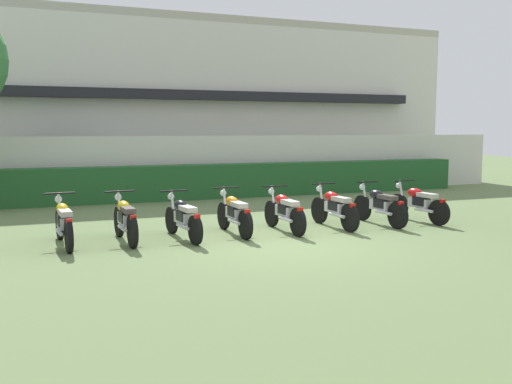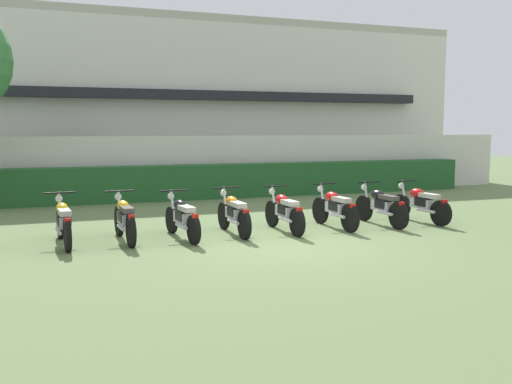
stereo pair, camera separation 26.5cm
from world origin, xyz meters
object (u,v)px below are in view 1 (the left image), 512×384
object	(u,v)px
motorcycle_in_row_2	(183,217)
motorcycle_in_row_4	(284,211)
parked_car	(64,167)
motorcycle_in_row_1	(125,219)
motorcycle_in_row_3	(234,213)
motorcycle_in_row_6	(380,205)
motorcycle_in_row_7	(418,203)
motorcycle_in_row_5	(334,207)
motorcycle_in_row_0	(64,222)

from	to	relation	value
motorcycle_in_row_2	motorcycle_in_row_4	xyz separation A→B (m)	(2.23, 0.03, 0.01)
motorcycle_in_row_2	parked_car	bearing A→B (deg)	5.27
parked_car	motorcycle_in_row_1	size ratio (longest dim) A/B	2.52
motorcycle_in_row_3	motorcycle_in_row_4	world-z (taller)	motorcycle_in_row_3
motorcycle_in_row_2	motorcycle_in_row_4	distance (m)	2.23
motorcycle_in_row_4	motorcycle_in_row_6	world-z (taller)	motorcycle_in_row_6
parked_car	motorcycle_in_row_4	bearing A→B (deg)	-58.66
motorcycle_in_row_1	motorcycle_in_row_7	world-z (taller)	motorcycle_in_row_1
motorcycle_in_row_6	motorcycle_in_row_1	bearing A→B (deg)	84.84
parked_car	motorcycle_in_row_5	size ratio (longest dim) A/B	2.51
motorcycle_in_row_4	motorcycle_in_row_5	world-z (taller)	motorcycle_in_row_5
motorcycle_in_row_1	motorcycle_in_row_2	bearing A→B (deg)	-99.46
motorcycle_in_row_1	motorcycle_in_row_2	xyz separation A→B (m)	(1.12, -0.10, -0.01)
motorcycle_in_row_1	motorcycle_in_row_2	world-z (taller)	motorcycle_in_row_1
motorcycle_in_row_7	motorcycle_in_row_5	bearing A→B (deg)	82.79
motorcycle_in_row_1	motorcycle_in_row_5	size ratio (longest dim) A/B	1.00
parked_car	motorcycle_in_row_2	bearing A→B (deg)	-71.87
motorcycle_in_row_2	motorcycle_in_row_4	bearing A→B (deg)	-96.93
parked_car	motorcycle_in_row_3	bearing A→B (deg)	-64.76
motorcycle_in_row_0	motorcycle_in_row_1	world-z (taller)	motorcycle_in_row_1
parked_car	motorcycle_in_row_1	bearing A→B (deg)	-79.09
motorcycle_in_row_0	motorcycle_in_row_4	size ratio (longest dim) A/B	1.04
motorcycle_in_row_5	motorcycle_in_row_7	world-z (taller)	motorcycle_in_row_5
motorcycle_in_row_0	motorcycle_in_row_4	world-z (taller)	motorcycle_in_row_0
motorcycle_in_row_3	motorcycle_in_row_5	distance (m)	2.35
motorcycle_in_row_1	motorcycle_in_row_3	distance (m)	2.24
parked_car	motorcycle_in_row_5	distance (m)	10.12
motorcycle_in_row_0	motorcycle_in_row_3	distance (m)	3.37
motorcycle_in_row_6	motorcycle_in_row_3	bearing A→B (deg)	84.18
motorcycle_in_row_0	motorcycle_in_row_2	size ratio (longest dim) A/B	1.04
motorcycle_in_row_1	motorcycle_in_row_6	bearing A→B (deg)	-95.09
motorcycle_in_row_5	motorcycle_in_row_4	bearing A→B (deg)	87.45
motorcycle_in_row_3	motorcycle_in_row_4	xyz separation A→B (m)	(1.11, -0.09, -0.00)
motorcycle_in_row_2	motorcycle_in_row_1	bearing A→B (deg)	77.33
motorcycle_in_row_4	motorcycle_in_row_5	size ratio (longest dim) A/B	1.00
motorcycle_in_row_0	motorcycle_in_row_5	distance (m)	5.72
motorcycle_in_row_0	motorcycle_in_row_7	world-z (taller)	motorcycle_in_row_0
motorcycle_in_row_2	motorcycle_in_row_3	world-z (taller)	motorcycle_in_row_3
parked_car	motorcycle_in_row_0	distance (m)	8.46
motorcycle_in_row_3	motorcycle_in_row_5	xyz separation A→B (m)	(2.34, -0.05, 0.00)
motorcycle_in_row_0	motorcycle_in_row_2	distance (m)	2.26
parked_car	motorcycle_in_row_7	bearing A→B (deg)	-42.66
motorcycle_in_row_3	motorcycle_in_row_5	size ratio (longest dim) A/B	1.00
motorcycle_in_row_0	motorcycle_in_row_6	size ratio (longest dim) A/B	1.02
motorcycle_in_row_2	motorcycle_in_row_6	size ratio (longest dim) A/B	0.98
motorcycle_in_row_3	motorcycle_in_row_7	xyz separation A→B (m)	(4.62, -0.05, -0.00)
motorcycle_in_row_2	motorcycle_in_row_6	bearing A→B (deg)	-97.23
motorcycle_in_row_1	motorcycle_in_row_6	xyz separation A→B (m)	(5.75, -0.06, -0.00)
parked_car	motorcycle_in_row_3	distance (m)	9.03
motorcycle_in_row_3	motorcycle_in_row_6	distance (m)	3.51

